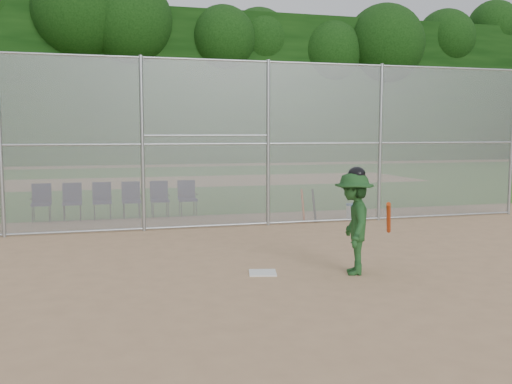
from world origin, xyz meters
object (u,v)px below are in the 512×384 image
object	(u,v)px
batter_at_plate	(354,222)
chair_0	(41,203)
water_cooler	(353,212)
home_plate	(263,273)

from	to	relation	value
batter_at_plate	chair_0	bearing A→B (deg)	127.18
water_cooler	chair_0	bearing A→B (deg)	166.13
home_plate	batter_at_plate	distance (m)	1.68
home_plate	batter_at_plate	size ratio (longest dim) A/B	0.25
water_cooler	home_plate	bearing A→B (deg)	-128.79
water_cooler	chair_0	xyz separation A→B (m)	(-7.74, 1.91, 0.26)
home_plate	chair_0	world-z (taller)	chair_0
home_plate	chair_0	xyz separation A→B (m)	(-3.94, 6.64, 0.47)
home_plate	water_cooler	distance (m)	6.07
home_plate	batter_at_plate	xyz separation A→B (m)	(1.40, -0.40, 0.83)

